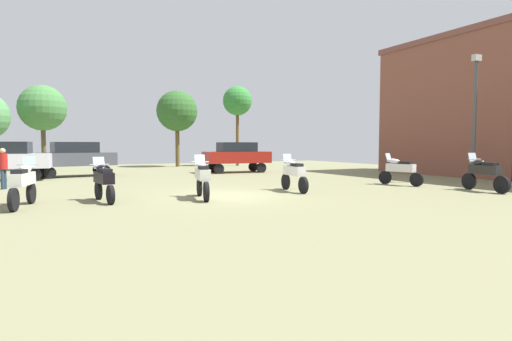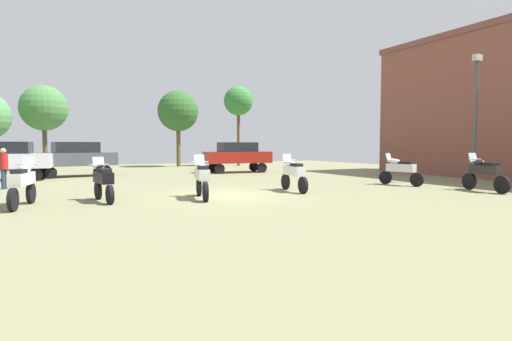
{
  "view_description": "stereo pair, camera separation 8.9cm",
  "coord_description": "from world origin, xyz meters",
  "views": [
    {
      "loc": [
        -5.75,
        -13.6,
        1.87
      ],
      "look_at": [
        2.73,
        2.68,
        0.71
      ],
      "focal_mm": 28.75,
      "sensor_mm": 36.0,
      "label": 1
    },
    {
      "loc": [
        -5.67,
        -13.64,
        1.87
      ],
      "look_at": [
        2.73,
        2.68,
        0.71
      ],
      "focal_mm": 28.75,
      "sensor_mm": 36.0,
      "label": 2
    }
  ],
  "objects": [
    {
      "name": "tree_1",
      "position": [
        -5.68,
        19.9,
        4.49
      ],
      "size": [
        3.28,
        3.28,
        6.14
      ],
      "color": "#4C4129",
      "rests_on": "ground"
    },
    {
      "name": "car_1",
      "position": [
        -7.5,
        10.92,
        1.19
      ],
      "size": [
        4.51,
        2.38,
        2.0
      ],
      "rotation": [
        0.0,
        0.0,
        1.43
      ],
      "color": "black",
      "rests_on": "ground"
    },
    {
      "name": "motorcycle_4",
      "position": [
        3.04,
        0.04,
        0.74
      ],
      "size": [
        0.63,
        2.21,
        1.47
      ],
      "rotation": [
        0.0,
        0.0,
        -0.11
      ],
      "color": "black",
      "rests_on": "ground"
    },
    {
      "name": "motorcycle_7",
      "position": [
        8.66,
        -0.13,
        0.73
      ],
      "size": [
        0.77,
        2.12,
        1.45
      ],
      "rotation": [
        0.0,
        0.0,
        0.25
      ],
      "color": "black",
      "rests_on": "ground"
    },
    {
      "name": "motorcycle_1",
      "position": [
        -0.93,
        -0.37,
        0.76
      ],
      "size": [
        0.74,
        2.26,
        1.49
      ],
      "rotation": [
        0.0,
        0.0,
        -0.21
      ],
      "color": "black",
      "rests_on": "ground"
    },
    {
      "name": "tree_2",
      "position": [
        9.44,
        19.08,
        5.62
      ],
      "size": [
        2.54,
        2.54,
        6.94
      ],
      "color": "brown",
      "rests_on": "ground"
    },
    {
      "name": "motorcycle_6",
      "position": [
        -4.03,
        0.36,
        0.72
      ],
      "size": [
        0.63,
        2.05,
        1.44
      ],
      "rotation": [
        0.0,
        0.0,
        0.13
      ],
      "color": "black",
      "rests_on": "ground"
    },
    {
      "name": "tree_4",
      "position": [
        4.33,
        20.06,
        4.66
      ],
      "size": [
        3.4,
        3.4,
        6.37
      ],
      "color": "brown",
      "rests_on": "ground"
    },
    {
      "name": "ground_plane",
      "position": [
        0.0,
        0.0,
        0.01
      ],
      "size": [
        44.0,
        52.0,
        0.02
      ],
      "color": "#7B7A56"
    },
    {
      "name": "motorcycle_3",
      "position": [
        9.72,
        -3.46,
        0.76
      ],
      "size": [
        0.71,
        2.24,
        1.51
      ],
      "rotation": [
        0.0,
        0.0,
        -0.19
      ],
      "color": "black",
      "rests_on": "ground"
    },
    {
      "name": "lamp_post",
      "position": [
        12.74,
        -0.89,
        3.47
      ],
      "size": [
        0.44,
        0.24,
        6.13
      ],
      "color": "#47474C",
      "rests_on": "ground"
    },
    {
      "name": "car_3",
      "position": [
        -4.1,
        12.14,
        1.19
      ],
      "size": [
        4.51,
        2.38,
        2.0
      ],
      "rotation": [
        0.0,
        0.0,
        1.71
      ],
      "color": "black",
      "rests_on": "ground"
    },
    {
      "name": "person_1",
      "position": [
        -7.23,
        6.24,
        1.01
      ],
      "size": [
        0.45,
        0.45,
        1.7
      ],
      "rotation": [
        0.0,
        0.0,
        4.28
      ],
      "color": "#223546",
      "rests_on": "ground"
    },
    {
      "name": "motorcycle_5",
      "position": [
        -6.3,
        0.22,
        0.76
      ],
      "size": [
        0.78,
        2.23,
        1.49
      ],
      "rotation": [
        0.0,
        0.0,
        -0.25
      ],
      "color": "black",
      "rests_on": "ground"
    },
    {
      "name": "car_2",
      "position": [
        5.65,
        11.04,
        1.19
      ],
      "size": [
        4.45,
        2.19,
        2.0
      ],
      "rotation": [
        0.0,
        0.0,
        1.48
      ],
      "color": "black",
      "rests_on": "ground"
    }
  ]
}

